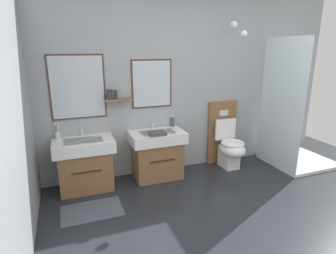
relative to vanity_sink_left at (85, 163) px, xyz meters
name	(u,v)px	position (x,y,z in m)	size (l,w,h in m)	color
ground_plane	(278,246)	(1.63, -1.76, -0.41)	(5.85, 5.38, 0.10)	#23262B
wall_back	(191,83)	(1.61, 0.27, 0.94)	(4.65, 0.63, 2.59)	#999EA3
bath_mat	(92,211)	(0.00, -0.60, -0.35)	(0.68, 0.44, 0.01)	#474C56
vanity_sink_left	(85,163)	(0.00, 0.00, 0.00)	(0.75, 0.49, 0.68)	brown
tap_on_left_sink	(82,131)	(0.00, 0.18, 0.39)	(0.03, 0.13, 0.11)	silver
vanity_sink_right	(157,153)	(0.99, 0.00, 0.00)	(0.75, 0.49, 0.68)	brown
tap_on_right_sink	(153,124)	(0.99, 0.18, 0.39)	(0.03, 0.13, 0.11)	silver
toilet	(227,143)	(2.13, 0.01, 0.02)	(0.48, 0.62, 1.00)	brown
toothbrush_cup	(58,134)	(-0.30, 0.17, 0.37)	(0.07, 0.07, 0.20)	silver
soap_dispenser	(173,122)	(1.29, 0.18, 0.39)	(0.06, 0.06, 0.17)	#4C4C51
folded_hand_towel	(157,133)	(0.95, -0.15, 0.34)	(0.22, 0.16, 0.04)	#47474C
shower_tray	(292,140)	(3.11, -0.32, 0.04)	(0.99, 0.87, 1.95)	white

